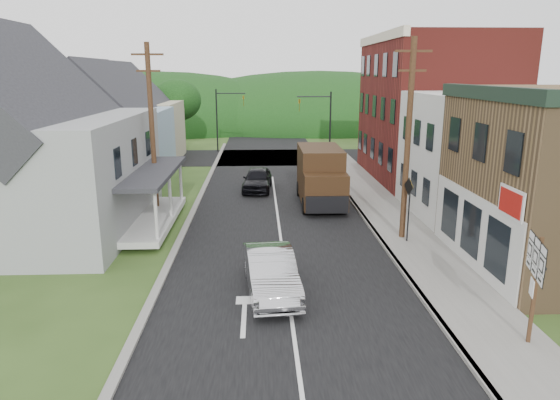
{
  "coord_description": "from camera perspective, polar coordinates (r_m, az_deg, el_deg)",
  "views": [
    {
      "loc": [
        -0.97,
        -18.18,
        7.52
      ],
      "look_at": [
        -0.09,
        2.57,
        2.2
      ],
      "focal_mm": 32.0,
      "sensor_mm": 36.0,
      "label": 1
    }
  ],
  "objects": [
    {
      "name": "dark_sedan",
      "position": [
        32.65,
        -2.59,
        2.38
      ],
      "size": [
        2.13,
        4.51,
        1.49
      ],
      "primitive_type": "imported",
      "rotation": [
        0.0,
        0.0,
        -0.09
      ],
      "color": "black",
      "rests_on": "ground"
    },
    {
      "name": "cross_road",
      "position": [
        45.81,
        -1.19,
        4.91
      ],
      "size": [
        60.0,
        9.0,
        0.02
      ],
      "primitive_type": "cube",
      "color": "black",
      "rests_on": "ground"
    },
    {
      "name": "house_blue",
      "position": [
        36.78,
        -18.42,
        7.67
      ],
      "size": [
        7.14,
        8.16,
        7.28
      ],
      "color": "#96B4CD",
      "rests_on": "ground"
    },
    {
      "name": "storefront_red",
      "position": [
        37.34,
        17.02,
        9.88
      ],
      "size": [
        8.0,
        12.0,
        10.0
      ],
      "primitive_type": "cube",
      "color": "maroon",
      "rests_on": "ground"
    },
    {
      "name": "curb_right",
      "position": [
        27.77,
        9.13,
        -1.37
      ],
      "size": [
        0.2,
        55.0,
        0.15
      ],
      "primitive_type": "cube",
      "color": "slate",
      "rests_on": "ground"
    },
    {
      "name": "traffic_signal_right",
      "position": [
        42.18,
        4.82,
        9.2
      ],
      "size": [
        2.87,
        0.2,
        6.0
      ],
      "color": "black",
      "rests_on": "ground"
    },
    {
      "name": "house_cream",
      "position": [
        45.58,
        -15.98,
        9.0
      ],
      "size": [
        7.14,
        8.16,
        7.28
      ],
      "color": "#BBB491",
      "rests_on": "ground"
    },
    {
      "name": "road",
      "position": [
        29.18,
        -0.45,
        -0.57
      ],
      "size": [
        9.0,
        90.0,
        0.02
      ],
      "primitive_type": "cube",
      "color": "black",
      "rests_on": "ground"
    },
    {
      "name": "house_gray",
      "position": [
        26.78,
        -26.89,
        5.78
      ],
      "size": [
        10.2,
        12.24,
        8.35
      ],
      "color": "#929597",
      "rests_on": "ground"
    },
    {
      "name": "tree_left_c",
      "position": [
        42.25,
        -28.21,
        10.56
      ],
      "size": [
        5.8,
        5.8,
        8.41
      ],
      "color": "#382616",
      "rests_on": "ground"
    },
    {
      "name": "utility_pole_left",
      "position": [
        26.91,
        -14.42,
        7.81
      ],
      "size": [
        1.6,
        0.26,
        9.0
      ],
      "color": "#472D19",
      "rests_on": "ground"
    },
    {
      "name": "silver_sedan",
      "position": [
        17.53,
        -1.05,
        -8.3
      ],
      "size": [
        2.08,
        4.78,
        1.53
      ],
      "primitive_type": "imported",
      "rotation": [
        0.0,
        0.0,
        0.1
      ],
      "color": "#B8B8BD",
      "rests_on": "ground"
    },
    {
      "name": "ground",
      "position": [
        19.69,
        0.58,
        -8.08
      ],
      "size": [
        120.0,
        120.0,
        0.0
      ],
      "primitive_type": "plane",
      "color": "#2D4719",
      "rests_on": "ground"
    },
    {
      "name": "forested_ridge",
      "position": [
        73.57,
        -1.68,
        8.49
      ],
      "size": [
        90.0,
        30.0,
        16.0
      ],
      "primitive_type": "ellipsoid",
      "color": "black",
      "rests_on": "ground"
    },
    {
      "name": "warning_sign",
      "position": [
        22.78,
        14.5,
        -0.08
      ],
      "size": [
        0.2,
        0.8,
        2.92
      ],
      "rotation": [
        0.0,
        0.0,
        0.19
      ],
      "color": "black",
      "rests_on": "sidewalk_right"
    },
    {
      "name": "tree_left_d",
      "position": [
        50.88,
        -11.73,
        11.1
      ],
      "size": [
        4.8,
        4.8,
        6.94
      ],
      "color": "#382616",
      "rests_on": "ground"
    },
    {
      "name": "utility_pole_right",
      "position": [
        22.83,
        14.41,
        6.72
      ],
      "size": [
        1.6,
        0.26,
        9.0
      ],
      "color": "#472D19",
      "rests_on": "ground"
    },
    {
      "name": "curb_left",
      "position": [
        27.47,
        -10.05,
        -1.62
      ],
      "size": [
        0.3,
        55.0,
        0.12
      ],
      "primitive_type": "cube",
      "color": "slate",
      "rests_on": "ground"
    },
    {
      "name": "sidewalk_right",
      "position": [
        28.07,
        11.83,
        -1.33
      ],
      "size": [
        2.8,
        55.0,
        0.15
      ],
      "primitive_type": "cube",
      "color": "slate",
      "rests_on": "ground"
    },
    {
      "name": "traffic_signal_left",
      "position": [
        48.94,
        -6.43,
        9.87
      ],
      "size": [
        2.87,
        0.2,
        6.0
      ],
      "color": "black",
      "rests_on": "ground"
    },
    {
      "name": "delivery_van",
      "position": [
        29.04,
        4.68,
        2.69
      ],
      "size": [
        2.48,
        5.91,
        3.29
      ],
      "rotation": [
        0.0,
        0.0,
        -0.01
      ],
      "color": "black",
      "rests_on": "ground"
    },
    {
      "name": "route_sign_cluster",
      "position": [
        15.4,
        27.14,
        -7.65
      ],
      "size": [
        0.55,
        1.72,
        3.11
      ],
      "rotation": [
        0.0,
        0.0,
        -0.28
      ],
      "color": "#472D19",
      "rests_on": "sidewalk_right"
    },
    {
      "name": "storefront_white",
      "position": [
        28.78,
        22.92,
        4.7
      ],
      "size": [
        8.0,
        7.0,
        6.5
      ],
      "primitive_type": "cube",
      "color": "silver",
      "rests_on": "ground"
    }
  ]
}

